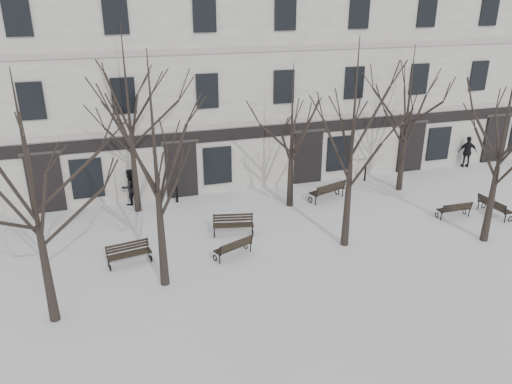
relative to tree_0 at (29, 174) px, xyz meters
name	(u,v)px	position (x,y,z in m)	size (l,w,h in m)	color
ground	(302,259)	(9.23, 1.31, -5.06)	(100.00, 100.00, 0.00)	white
building	(223,72)	(9.23, 14.27, 0.46)	(40.40, 10.20, 11.40)	silver
tree_0	(29,174)	(0.00, 0.00, 0.00)	(5.66, 5.66, 8.09)	black
tree_1	(154,147)	(3.72, 1.10, 0.17)	(5.85, 5.85, 8.36)	black
tree_2	(354,121)	(11.38, 1.92, 0.26)	(5.95, 5.95, 8.51)	black
tree_3	(505,128)	(17.29, 0.50, -0.10)	(5.55, 5.55, 7.93)	black
tree_4	(128,100)	(3.34, 8.06, 0.37)	(6.08, 6.08, 8.68)	black
tree_5	(292,120)	(10.64, 6.49, -0.70)	(4.88, 4.88, 6.97)	black
tree_6	(409,102)	(17.04, 6.76, -0.32)	(5.30, 5.30, 7.58)	black
bench_0	(129,253)	(2.59, 2.98, -4.59)	(1.76, 0.88, 0.85)	black
bench_1	(234,247)	(6.64, 2.28, -4.61)	(1.72, 1.16, 0.82)	black
bench_2	(455,209)	(17.52, 2.83, -4.62)	(1.63, 0.63, 0.81)	black
bench_3	(233,224)	(7.14, 4.26, -4.57)	(1.85, 1.00, 0.89)	black
bench_4	(328,190)	(12.73, 6.53, -4.51)	(2.08, 1.29, 1.00)	black
bench_5	(494,206)	(19.48, 2.49, -4.58)	(0.76, 1.78, 0.88)	black
bollard_a	(177,191)	(5.32, 8.54, -4.43)	(0.15, 0.15, 1.18)	black
bollard_b	(365,172)	(15.92, 8.48, -4.52)	(0.13, 0.13, 1.01)	black
pedestrian_b	(132,204)	(3.09, 8.99, -5.06)	(0.89, 0.70, 1.84)	black
pedestrian_c	(465,167)	(22.95, 8.82, -5.06)	(1.12, 0.46, 1.90)	black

